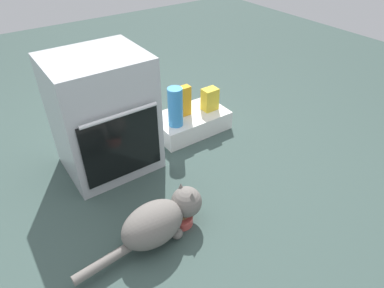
{
  "coord_description": "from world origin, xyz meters",
  "views": [
    {
      "loc": [
        -0.61,
        -1.41,
        1.52
      ],
      "look_at": [
        0.39,
        0.03,
        0.25
      ],
      "focal_mm": 31.51,
      "sensor_mm": 36.0,
      "label": 1
    }
  ],
  "objects_px": {
    "pantry_cabinet": "(190,122)",
    "water_bottle": "(175,107)",
    "oven": "(103,115)",
    "food_bowl": "(182,219)",
    "snack_bag": "(210,99)",
    "juice_carton": "(184,101)",
    "cat": "(160,220)"
  },
  "relations": [
    {
      "from": "cat",
      "to": "juice_carton",
      "type": "distance_m",
      "value": 1.09
    },
    {
      "from": "cat",
      "to": "juice_carton",
      "type": "height_order",
      "value": "juice_carton"
    },
    {
      "from": "pantry_cabinet",
      "to": "food_bowl",
      "type": "height_order",
      "value": "pantry_cabinet"
    },
    {
      "from": "cat",
      "to": "juice_carton",
      "type": "bearing_deg",
      "value": 43.96
    },
    {
      "from": "food_bowl",
      "to": "pantry_cabinet",
      "type": "bearing_deg",
      "value": 52.48
    },
    {
      "from": "oven",
      "to": "pantry_cabinet",
      "type": "xyz_separation_m",
      "value": [
        0.7,
        0.03,
        -0.32
      ]
    },
    {
      "from": "juice_carton",
      "to": "water_bottle",
      "type": "bearing_deg",
      "value": -148.15
    },
    {
      "from": "oven",
      "to": "pantry_cabinet",
      "type": "height_order",
      "value": "oven"
    },
    {
      "from": "water_bottle",
      "to": "oven",
      "type": "bearing_deg",
      "value": 176.43
    },
    {
      "from": "oven",
      "to": "juice_carton",
      "type": "height_order",
      "value": "oven"
    },
    {
      "from": "oven",
      "to": "food_bowl",
      "type": "bearing_deg",
      "value": -82.01
    },
    {
      "from": "snack_bag",
      "to": "water_bottle",
      "type": "height_order",
      "value": "water_bottle"
    },
    {
      "from": "oven",
      "to": "food_bowl",
      "type": "xyz_separation_m",
      "value": [
        0.1,
        -0.75,
        -0.36
      ]
    },
    {
      "from": "cat",
      "to": "snack_bag",
      "type": "bearing_deg",
      "value": 34.82
    },
    {
      "from": "snack_bag",
      "to": "water_bottle",
      "type": "bearing_deg",
      "value": -173.78
    },
    {
      "from": "cat",
      "to": "water_bottle",
      "type": "bearing_deg",
      "value": 46.9
    },
    {
      "from": "food_bowl",
      "to": "oven",
      "type": "bearing_deg",
      "value": 97.99
    },
    {
      "from": "oven",
      "to": "food_bowl",
      "type": "distance_m",
      "value": 0.84
    },
    {
      "from": "oven",
      "to": "juice_carton",
      "type": "xyz_separation_m",
      "value": [
        0.66,
        0.05,
        -0.13
      ]
    },
    {
      "from": "pantry_cabinet",
      "to": "water_bottle",
      "type": "height_order",
      "value": "water_bottle"
    },
    {
      "from": "cat",
      "to": "water_bottle",
      "type": "xyz_separation_m",
      "value": [
        0.57,
        0.73,
        0.17
      ]
    },
    {
      "from": "oven",
      "to": "juice_carton",
      "type": "bearing_deg",
      "value": 4.49
    },
    {
      "from": "pantry_cabinet",
      "to": "water_bottle",
      "type": "distance_m",
      "value": 0.29
    },
    {
      "from": "oven",
      "to": "water_bottle",
      "type": "height_order",
      "value": "oven"
    },
    {
      "from": "oven",
      "to": "pantry_cabinet",
      "type": "distance_m",
      "value": 0.77
    },
    {
      "from": "pantry_cabinet",
      "to": "juice_carton",
      "type": "distance_m",
      "value": 0.2
    },
    {
      "from": "snack_bag",
      "to": "oven",
      "type": "bearing_deg",
      "value": -179.67
    },
    {
      "from": "snack_bag",
      "to": "juice_carton",
      "type": "bearing_deg",
      "value": 167.4
    },
    {
      "from": "cat",
      "to": "snack_bag",
      "type": "height_order",
      "value": "snack_bag"
    },
    {
      "from": "water_bottle",
      "to": "snack_bag",
      "type": "bearing_deg",
      "value": 6.22
    },
    {
      "from": "oven",
      "to": "snack_bag",
      "type": "height_order",
      "value": "oven"
    },
    {
      "from": "oven",
      "to": "water_bottle",
      "type": "distance_m",
      "value": 0.54
    }
  ]
}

